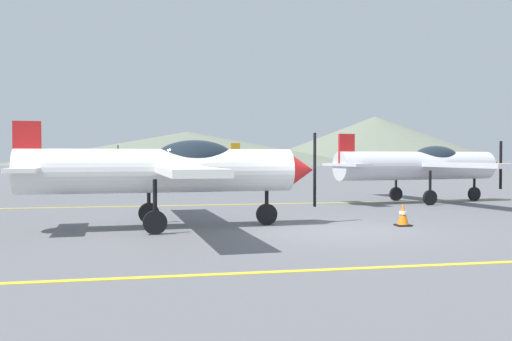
{
  "coord_description": "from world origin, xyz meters",
  "views": [
    {
      "loc": [
        -4.56,
        -12.7,
        1.79
      ],
      "look_at": [
        0.02,
        10.0,
        1.2
      ],
      "focal_mm": 38.82,
      "sensor_mm": 36.0,
      "label": 1
    }
  ],
  "objects": [
    {
      "name": "airplane_far",
      "position": [
        -2.32,
        20.34,
        1.47
      ],
      "size": [
        7.66,
        8.71,
        2.62
      ],
      "color": "#33478C",
      "rests_on": "ground_plane"
    },
    {
      "name": "apron_line_near",
      "position": [
        0.0,
        -4.44,
        0.01
      ],
      "size": [
        80.0,
        0.16,
        0.01
      ],
      "primitive_type": "cube",
      "color": "yellow",
      "rests_on": "ground_plane"
    },
    {
      "name": "traffic_cone_front",
      "position": [
        1.95,
        0.45,
        0.29
      ],
      "size": [
        0.36,
        0.36,
        0.59
      ],
      "color": "black",
      "rests_on": "ground_plane"
    },
    {
      "name": "airplane_mid",
      "position": [
        6.03,
        7.02,
        1.47
      ],
      "size": [
        7.65,
        8.76,
        2.62
      ],
      "color": "silver",
      "rests_on": "ground_plane"
    },
    {
      "name": "hill_centerleft",
      "position": [
        5.73,
        122.77,
        3.91
      ],
      "size": [
        85.33,
        85.33,
        7.82
      ],
      "primitive_type": "cone",
      "color": "slate",
      "rests_on": "ground_plane"
    },
    {
      "name": "hill_centerright",
      "position": [
        62.9,
        141.92,
        6.85
      ],
      "size": [
        72.31,
        72.31,
        13.7
      ],
      "primitive_type": "cone",
      "color": "slate",
      "rests_on": "ground_plane"
    },
    {
      "name": "airplane_near",
      "position": [
        -3.9,
        1.24,
        1.47
      ],
      "size": [
        7.6,
        8.74,
        2.62
      ],
      "color": "white",
      "rests_on": "ground_plane"
    },
    {
      "name": "ground_plane",
      "position": [
        0.0,
        0.0,
        0.0
      ],
      "size": [
        400.0,
        400.0,
        0.0
      ],
      "primitive_type": "plane",
      "color": "slate"
    },
    {
      "name": "apron_line_far",
      "position": [
        0.0,
        7.51,
        0.01
      ],
      "size": [
        80.0,
        0.16,
        0.01
      ],
      "primitive_type": "cube",
      "color": "yellow",
      "rests_on": "ground_plane"
    }
  ]
}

